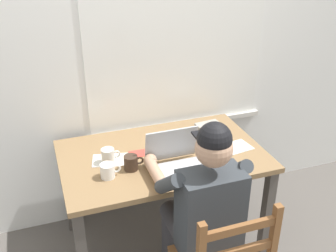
% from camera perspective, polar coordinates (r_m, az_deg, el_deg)
% --- Properties ---
extents(ground_plane, '(8.00, 8.00, 0.00)m').
position_cam_1_polar(ground_plane, '(3.04, -0.71, -15.95)').
color(ground_plane, '#56514C').
extents(back_wall, '(6.00, 0.08, 2.60)m').
position_cam_1_polar(back_wall, '(2.80, -3.99, 10.91)').
color(back_wall, silver).
rests_on(back_wall, ground).
extents(desk, '(1.30, 0.82, 0.74)m').
position_cam_1_polar(desk, '(2.64, -0.79, -5.72)').
color(desk, olive).
rests_on(desk, ground).
extents(seated_person, '(0.50, 0.60, 1.22)m').
position_cam_1_polar(seated_person, '(2.28, 4.87, -11.00)').
color(seated_person, '#33383D').
rests_on(seated_person, ground).
extents(laptop, '(0.33, 0.28, 0.23)m').
position_cam_1_polar(laptop, '(2.42, 1.11, -4.94)').
color(laptop, '#ADAFB2').
rests_on(laptop, desk).
extents(computer_mouse, '(0.06, 0.10, 0.03)m').
position_cam_1_polar(computer_mouse, '(2.50, 7.04, -5.05)').
color(computer_mouse, '#ADAFB2').
rests_on(computer_mouse, desk).
extents(coffee_mug_white, '(0.12, 0.08, 0.10)m').
position_cam_1_polar(coffee_mug_white, '(2.50, -8.48, -4.23)').
color(coffee_mug_white, silver).
rests_on(coffee_mug_white, desk).
extents(coffee_mug_dark, '(0.12, 0.08, 0.09)m').
position_cam_1_polar(coffee_mug_dark, '(2.42, -5.24, -5.21)').
color(coffee_mug_dark, '#38281E').
rests_on(coffee_mug_dark, desk).
extents(coffee_mug_spare, '(0.12, 0.08, 0.09)m').
position_cam_1_polar(coffee_mug_spare, '(2.37, -8.53, -6.31)').
color(coffee_mug_spare, white).
rests_on(coffee_mug_spare, desk).
extents(book_stack_main, '(0.20, 0.16, 0.06)m').
position_cam_1_polar(book_stack_main, '(2.84, 5.93, -0.43)').
color(book_stack_main, gray).
rests_on(book_stack_main, desk).
extents(paper_pile_near_laptop, '(0.22, 0.18, 0.00)m').
position_cam_1_polar(paper_pile_near_laptop, '(2.70, 9.62, -2.99)').
color(paper_pile_near_laptop, silver).
rests_on(paper_pile_near_laptop, desk).
extents(paper_pile_back_corner, '(0.25, 0.20, 0.01)m').
position_cam_1_polar(paper_pile_back_corner, '(2.55, -8.19, -4.81)').
color(paper_pile_back_corner, silver).
rests_on(paper_pile_back_corner, desk).
extents(landscape_photo_print, '(0.13, 0.10, 0.00)m').
position_cam_1_polar(landscape_photo_print, '(2.60, -4.09, -3.90)').
color(landscape_photo_print, '#C63D33').
rests_on(landscape_photo_print, desk).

